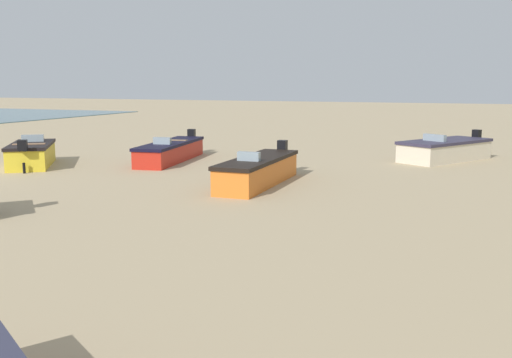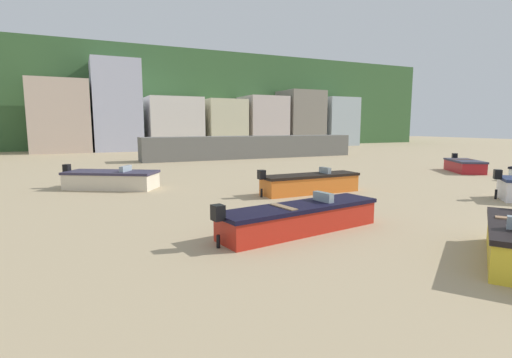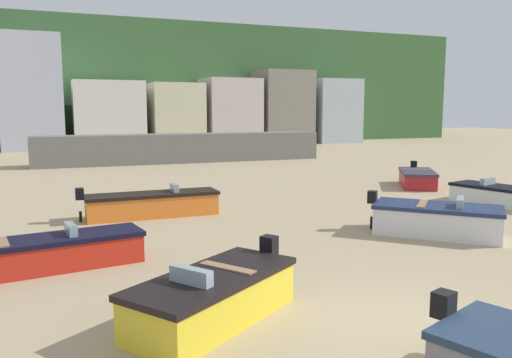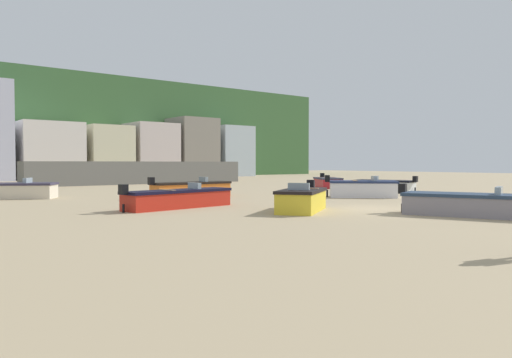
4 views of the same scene
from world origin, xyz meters
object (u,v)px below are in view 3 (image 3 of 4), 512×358
boat_orange_5 (152,204)px  boat_white_7 (503,196)px  boat_yellow_2 (214,297)px  boat_red_0 (417,178)px  boat_white_4 (437,220)px  boat_red_3 (32,255)px

boat_orange_5 → boat_white_7: bearing=76.7°
boat_yellow_2 → boat_orange_5: bearing=-38.2°
boat_red_0 → boat_yellow_2: bearing=72.5°
boat_red_0 → boat_yellow_2: boat_yellow_2 is taller
boat_orange_5 → boat_yellow_2: bearing=-4.4°
boat_white_4 → boat_red_3: bearing=-48.2°
boat_yellow_2 → boat_white_4: bearing=-100.5°
boat_orange_5 → boat_red_0: bearing=99.3°
boat_red_0 → boat_yellow_2: 19.08m
boat_red_3 → boat_white_7: 17.86m
boat_red_0 → boat_white_7: size_ratio=0.83×
boat_red_0 → boat_yellow_2: (-14.53, -12.37, 0.05)m
boat_yellow_2 → boat_orange_5: 9.87m
boat_red_3 → boat_white_4: boat_white_4 is taller
boat_orange_5 → boat_white_7: boat_orange_5 is taller
boat_red_0 → boat_white_4: bearing=86.6°
boat_yellow_2 → boat_white_4: boat_white_4 is taller
boat_yellow_2 → boat_white_7: (14.43, 6.83, -0.07)m
boat_red_3 → boat_white_4: bearing=77.8°
boat_white_4 → boat_white_7: boat_white_4 is taller
boat_yellow_2 → boat_white_4: size_ratio=0.96×
boat_white_4 → boat_white_7: size_ratio=0.88×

